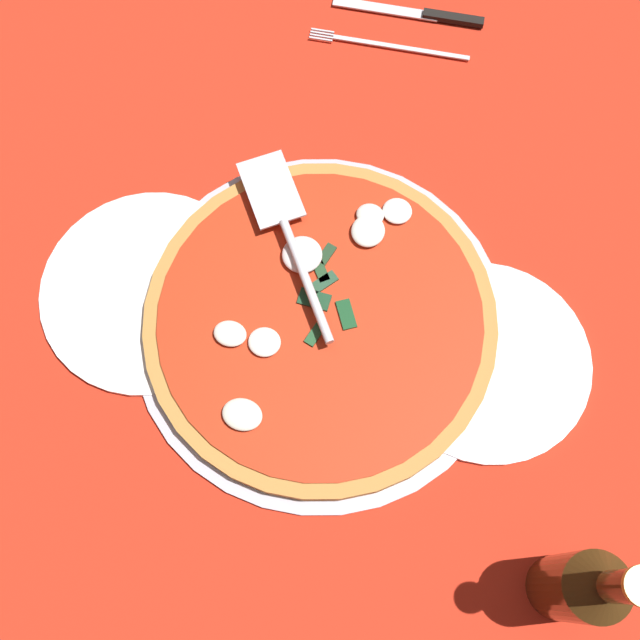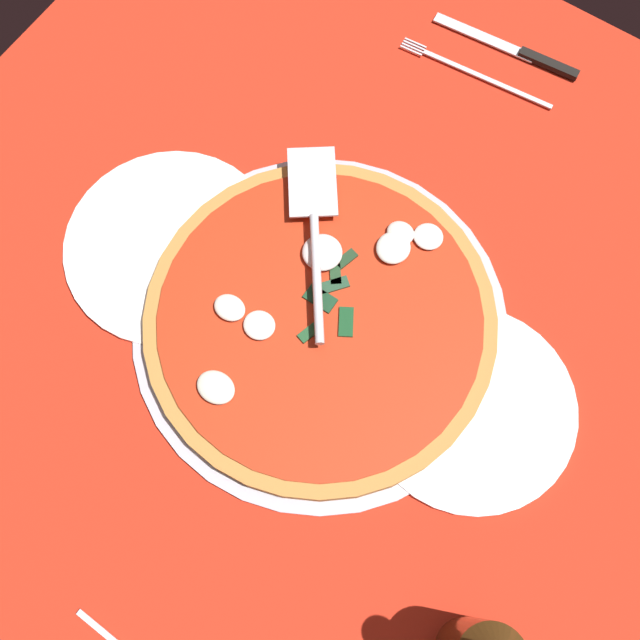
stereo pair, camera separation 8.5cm
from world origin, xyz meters
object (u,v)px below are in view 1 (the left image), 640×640
(pizza, at_px, (320,319))
(beer_bottle, at_px, (584,587))
(pizza_server, at_px, (288,235))
(place_setting_near, at_px, (405,31))
(dinner_plate_right, at_px, (149,291))
(dinner_plate_left, at_px, (486,359))

(pizza, xyz_separation_m, beer_bottle, (-0.31, 0.20, 0.07))
(pizza, xyz_separation_m, pizza_server, (0.06, -0.08, 0.03))
(place_setting_near, bearing_deg, dinner_plate_right, 60.80)
(pizza, bearing_deg, pizza_server, -52.42)
(pizza_server, xyz_separation_m, beer_bottle, (-0.36, 0.28, 0.04))
(pizza, bearing_deg, dinner_plate_left, -176.51)
(beer_bottle, bearing_deg, place_setting_near, -62.85)
(place_setting_near, bearing_deg, dinner_plate_left, 110.32)
(pizza_server, distance_m, place_setting_near, 0.34)
(pizza, relative_size, place_setting_near, 1.76)
(dinner_plate_left, bearing_deg, pizza_server, -14.80)
(dinner_plate_left, xyz_separation_m, place_setting_near, (0.19, -0.40, -0.00))
(pizza_server, bearing_deg, beer_bottle, -163.55)
(pizza_server, height_order, place_setting_near, pizza_server)
(pizza, relative_size, beer_bottle, 1.73)
(dinner_plate_left, xyz_separation_m, pizza, (0.19, 0.01, 0.01))
(dinner_plate_right, height_order, place_setting_near, place_setting_near)
(place_setting_near, distance_m, beer_bottle, 0.69)
(dinner_plate_left, xyz_separation_m, beer_bottle, (-0.12, 0.21, 0.08))
(dinner_plate_right, bearing_deg, dinner_plate_left, -175.56)
(pizza, xyz_separation_m, place_setting_near, (0.01, -0.41, -0.01))
(beer_bottle, bearing_deg, pizza, -33.15)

